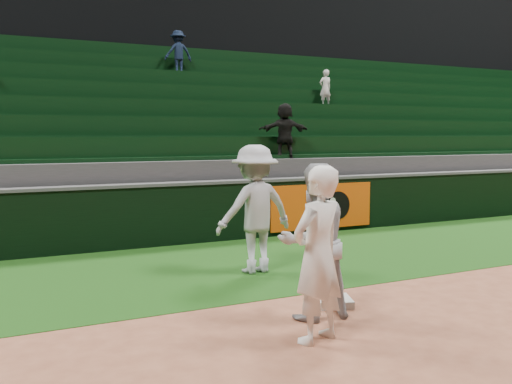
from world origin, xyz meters
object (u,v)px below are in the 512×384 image
first_base (333,302)px  baserunner (314,242)px  base_coach (255,209)px  first_baseman (318,254)px

first_base → baserunner: bearing=-148.3°
baserunner → base_coach: base_coach is taller
baserunner → first_baseman: bearing=63.8°
first_baseman → base_coach: base_coach is taller
first_baseman → baserunner: first_baseman is taller
baserunner → base_coach: bearing=-96.0°
first_base → first_baseman: first_baseman is taller
baserunner → first_base: bearing=-145.3°
first_base → base_coach: (-0.13, 2.04, 0.97)m
baserunner → base_coach: size_ratio=0.92×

